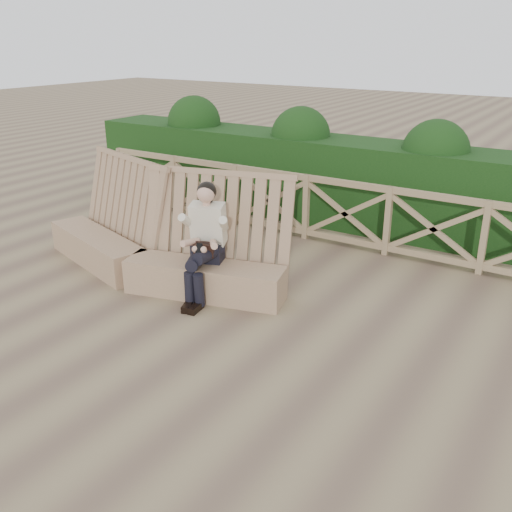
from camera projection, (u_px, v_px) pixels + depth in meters
The scene contains 5 objects.
ground at pixel (217, 333), 6.63m from camera, with size 60.00×60.00×0.00m, color brown.
bench at pixel (151, 250), 8.05m from camera, with size 4.23×1.33×1.59m.
woman at pixel (205, 238), 7.34m from camera, with size 0.59×0.99×1.52m.
guardrail at pixel (345, 214), 9.17m from camera, with size 10.10×0.09×1.10m.
hedge at pixel (374, 186), 10.04m from camera, with size 12.00×1.20×1.50m, color black.
Camera 1 is at (3.55, -4.67, 3.26)m, focal length 40.00 mm.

